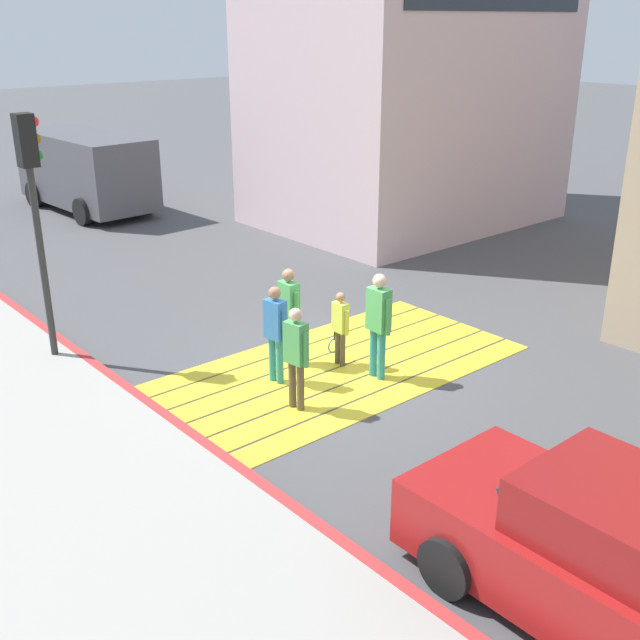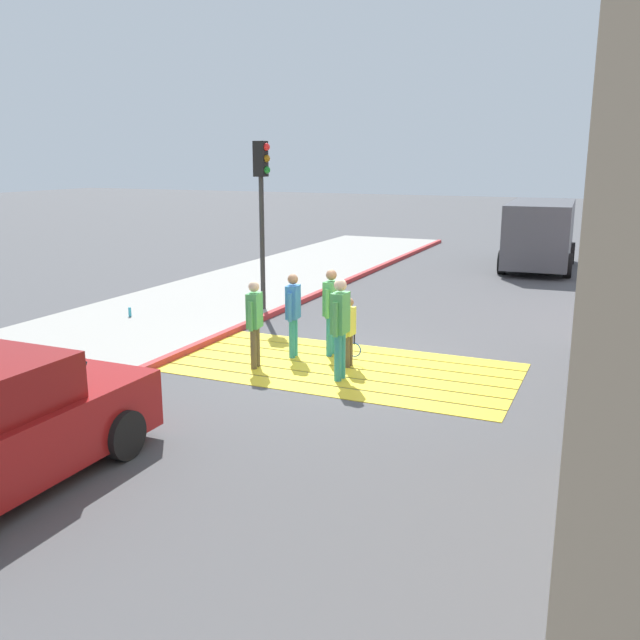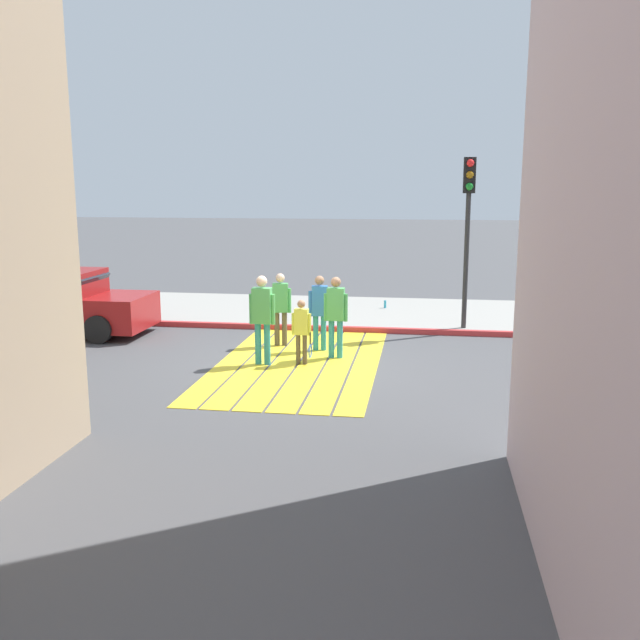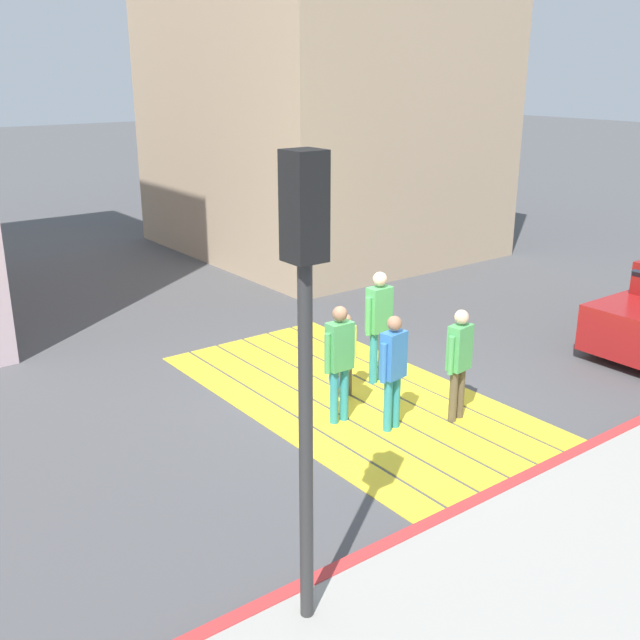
% 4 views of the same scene
% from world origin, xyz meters
% --- Properties ---
extents(ground_plane, '(120.00, 120.00, 0.00)m').
position_xyz_m(ground_plane, '(0.00, 0.00, 0.00)').
color(ground_plane, '#4C4C4F').
extents(crosswalk_stripes, '(6.40, 3.25, 0.01)m').
position_xyz_m(crosswalk_stripes, '(0.00, 0.00, 0.01)').
color(crosswalk_stripes, yellow).
rests_on(crosswalk_stripes, ground).
extents(sidewalk_west, '(4.80, 40.00, 0.12)m').
position_xyz_m(sidewalk_west, '(-5.60, 0.00, 0.06)').
color(sidewalk_west, '#9E9B93').
rests_on(sidewalk_west, ground).
extents(curb_painted, '(0.16, 40.00, 0.13)m').
position_xyz_m(curb_painted, '(-3.25, 0.00, 0.07)').
color(curb_painted, '#BC3333').
rests_on(curb_painted, ground).
extents(van_down_street, '(2.55, 5.30, 2.35)m').
position_xyz_m(van_down_street, '(1.87, 13.79, 1.28)').
color(van_down_street, '#4C4C51').
rests_on(van_down_street, ground).
extents(traffic_light_corner, '(0.39, 0.28, 4.24)m').
position_xyz_m(traffic_light_corner, '(-3.58, 3.50, 3.04)').
color(traffic_light_corner, '#2D2D2D').
rests_on(traffic_light_corner, ground).
extents(water_bottle, '(0.07, 0.07, 0.22)m').
position_xyz_m(water_bottle, '(-6.12, 1.41, 0.23)').
color(water_bottle, '#33A5BF').
rests_on(water_bottle, sidewalk_west).
extents(pedestrian_adult_lead, '(0.23, 0.53, 1.82)m').
position_xyz_m(pedestrian_adult_lead, '(0.21, -0.70, 1.06)').
color(pedestrian_adult_lead, teal).
rests_on(pedestrian_adult_lead, ground).
extents(pedestrian_adult_trailing, '(0.26, 0.49, 1.67)m').
position_xyz_m(pedestrian_adult_trailing, '(-1.17, 0.26, 0.97)').
color(pedestrian_adult_trailing, teal).
rests_on(pedestrian_adult_trailing, ground).
extents(pedestrian_adult_side, '(0.23, 0.51, 1.73)m').
position_xyz_m(pedestrian_adult_side, '(-0.55, 0.69, 1.01)').
color(pedestrian_adult_side, teal).
rests_on(pedestrian_adult_side, ground).
extents(pedestrian_teen_behind, '(0.26, 0.48, 1.66)m').
position_xyz_m(pedestrian_teen_behind, '(-1.50, -0.68, 0.96)').
color(pedestrian_teen_behind, brown).
rests_on(pedestrian_teen_behind, ground).
extents(pedestrian_child_with_racket, '(0.28, 0.40, 1.33)m').
position_xyz_m(pedestrian_child_with_racket, '(0.08, 0.08, 0.75)').
color(pedestrian_child_with_racket, brown).
rests_on(pedestrian_child_with_racket, ground).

